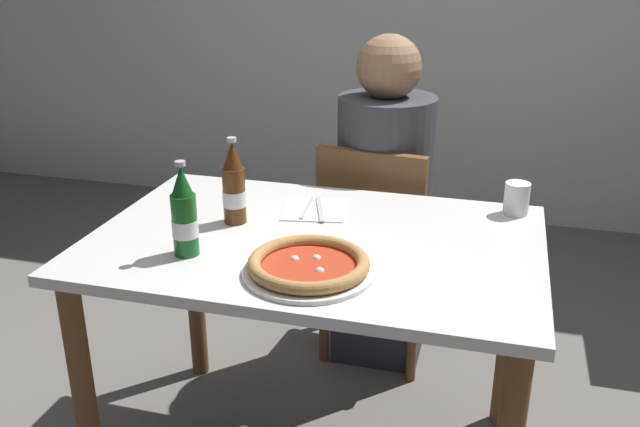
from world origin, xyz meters
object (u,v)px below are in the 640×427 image
Objects in this scene: dining_table_main at (315,275)px; beer_bottle_left at (234,187)px; beer_bottle_center at (184,216)px; napkin_with_cutlery at (314,210)px; diner_seated at (384,211)px; chair_behind_table at (378,242)px; pizza_margherita_near at (309,266)px; paper_cup at (517,198)px.

beer_bottle_left reaches higher than dining_table_main.
beer_bottle_center is 1.18× the size of napkin_with_cutlery.
dining_table_main is at bearing -10.54° from beer_bottle_left.
dining_table_main is at bearing -96.27° from diner_seated.
chair_behind_table is 0.74m from beer_bottle_left.
beer_bottle_left is at bearing 138.52° from pizza_margherita_near.
pizza_margherita_near is 0.34m from beer_bottle_center.
chair_behind_table is 0.11m from diner_seated.
beer_bottle_left is 0.81m from paper_cup.
dining_table_main is 5.73× the size of napkin_with_cutlery.
napkin_with_cutlery is (-0.10, 0.40, -0.02)m from pizza_margherita_near.
diner_seated is at bearing 74.66° from napkin_with_cutlery.
napkin_with_cutlery is (0.23, 0.37, -0.10)m from beer_bottle_center.
diner_seated reaches higher than paper_cup.
napkin_with_cutlery is at bearing 58.44° from beer_bottle_center.
dining_table_main is 0.23m from napkin_with_cutlery.
pizza_margherita_near is 0.41m from napkin_with_cutlery.
napkin_with_cutlery is at bearing 104.08° from pizza_margherita_near.
chair_behind_table reaches higher than dining_table_main.
diner_seated is at bearing 83.73° from dining_table_main.
paper_cup is (0.76, 0.27, -0.06)m from beer_bottle_left.
beer_bottle_center reaches higher than pizza_margherita_near.
napkin_with_cutlery is (0.19, 0.14, -0.10)m from beer_bottle_left.
pizza_margherita_near is (-0.03, -0.87, 0.19)m from diner_seated.
napkin_with_cutlery is at bearing -105.34° from diner_seated.
diner_seated reaches higher than pizza_margherita_near.
beer_bottle_left is at bearing -143.30° from napkin_with_cutlery.
beer_bottle_left is 2.60× the size of paper_cup.
paper_cup is at bearing 154.08° from chair_behind_table.
chair_behind_table is 3.44× the size of beer_bottle_center.
beer_bottle_left is at bearing -160.33° from paper_cup.
dining_table_main is 0.67m from diner_seated.
chair_behind_table is (0.06, 0.61, -0.15)m from dining_table_main.
diner_seated is 0.52m from napkin_with_cutlery.
beer_bottle_center is at bearing -121.56° from napkin_with_cutlery.
chair_behind_table is at bearing -99.44° from diner_seated.
beer_bottle_left is at bearing 169.46° from dining_table_main.
paper_cup is at bearing 48.20° from pizza_margherita_near.
beer_bottle_center is 2.60× the size of paper_cup.
napkin_with_cutlery is 0.59m from paper_cup.
chair_behind_table is at bearing 61.08° from beer_bottle_left.
beer_bottle_center reaches higher than chair_behind_table.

